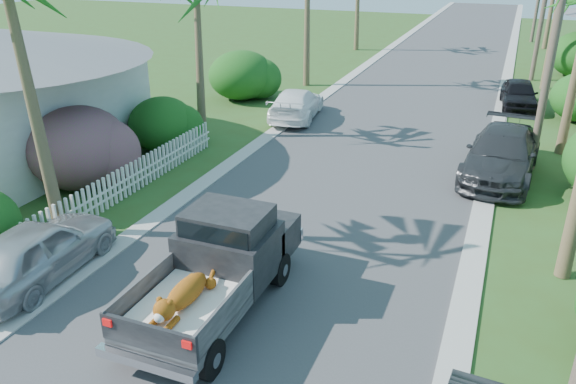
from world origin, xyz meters
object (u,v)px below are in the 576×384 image
at_px(pickup_truck, 223,260).
at_px(parked_car_lf, 296,104).
at_px(parked_car_rm, 502,155).
at_px(parked_car_ln, 38,251).
at_px(parked_car_rf, 519,94).
at_px(utility_pole_b, 556,33).

height_order(pickup_truck, parked_car_lf, pickup_truck).
relative_size(parked_car_rm, parked_car_ln, 1.28).
relative_size(pickup_truck, parked_car_ln, 1.23).
height_order(pickup_truck, parked_car_rm, pickup_truck).
xyz_separation_m(parked_car_rf, parked_car_ln, (-9.98, -20.08, 0.05)).
xyz_separation_m(parked_car_rm, parked_car_rf, (0.39, 9.50, -0.12)).
bearing_deg(parked_car_ln, parked_car_rm, -135.10).
relative_size(pickup_truck, utility_pole_b, 0.57).
distance_m(pickup_truck, parked_car_ln, 4.46).
bearing_deg(parked_car_rf, parked_car_ln, -121.68).
bearing_deg(pickup_truck, parked_car_rm, 62.03).
height_order(parked_car_rm, parked_car_lf, parked_car_rm).
relative_size(parked_car_rf, utility_pole_b, 0.43).
relative_size(parked_car_rm, utility_pole_b, 0.59).
height_order(pickup_truck, parked_car_ln, pickup_truck).
bearing_deg(utility_pole_b, parked_car_ln, -132.03).
relative_size(parked_car_rf, parked_car_lf, 0.85).
distance_m(parked_car_rm, parked_car_lf, 9.60).
xyz_separation_m(parked_car_ln, utility_pole_b, (10.60, 11.76, 3.89)).
distance_m(parked_car_rf, parked_car_lf, 10.74).
relative_size(pickup_truck, parked_car_rm, 0.96).
relative_size(parked_car_rm, parked_car_lf, 1.17).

